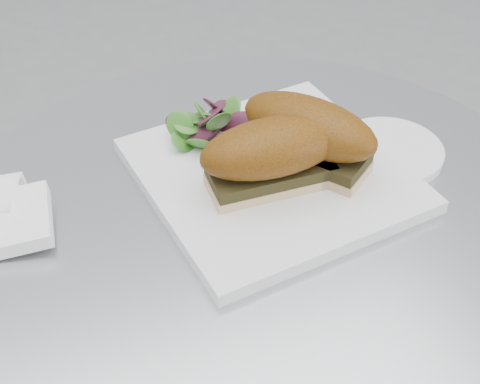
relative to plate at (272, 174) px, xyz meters
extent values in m
cylinder|color=#ABADB2|center=(-0.04, -0.06, -0.02)|extent=(0.70, 0.70, 0.02)
cube|color=silver|center=(0.00, 0.00, 0.00)|extent=(0.31, 0.31, 0.02)
cube|color=#CFB681|center=(-0.01, -0.02, 0.01)|extent=(0.14, 0.06, 0.01)
cube|color=black|center=(-0.01, -0.02, 0.03)|extent=(0.14, 0.06, 0.01)
ellipsoid|color=#684009|center=(-0.01, -0.02, 0.06)|extent=(0.16, 0.08, 0.06)
cube|color=#CFB681|center=(0.04, 0.00, 0.01)|extent=(0.13, 0.15, 0.01)
cube|color=black|center=(0.04, 0.00, 0.03)|extent=(0.13, 0.14, 0.01)
ellipsoid|color=#684009|center=(0.04, 0.00, 0.06)|extent=(0.15, 0.17, 0.06)
cylinder|color=silver|center=(0.15, -0.01, 0.00)|extent=(0.13, 0.13, 0.01)
camera|label=1|loc=(-0.25, -0.53, 0.48)|focal=50.00mm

